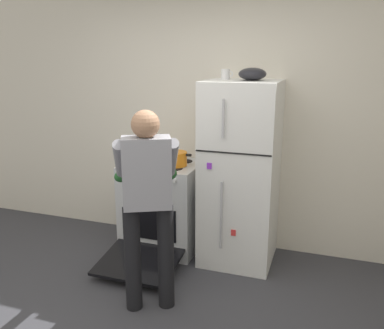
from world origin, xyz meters
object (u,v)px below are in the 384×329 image
red_pot (175,159)px  coffee_mug (226,74)px  refrigerator (240,174)px  mixing_bowl (252,74)px  stove_range (163,207)px  person_cook (147,193)px  pepper_mill (144,147)px

red_pot → coffee_mug: size_ratio=2.97×
refrigerator → mixing_bowl: bearing=0.2°
stove_range → refrigerator: bearing=1.3°
red_pot → coffee_mug: (0.47, 0.10, 0.82)m
person_cook → pepper_mill: size_ratio=8.28×
person_cook → mixing_bowl: 1.45m
stove_range → red_pot: bearing=-11.3°
person_cook → red_pot: person_cook is taller
pepper_mill → coffee_mug: bearing=-9.2°
person_cook → pepper_mill: (-0.60, 1.21, 0.06)m
coffee_mug → pepper_mill: coffee_mug is taller
person_cook → red_pot: (-0.14, 0.96, 0.03)m
red_pot → pepper_mill: size_ratio=1.72×
mixing_bowl → stove_range: bearing=-178.8°
coffee_mug → pepper_mill: size_ratio=0.58×
coffee_mug → mixing_bowl: mixing_bowl is taller
mixing_bowl → person_cook: bearing=-120.1°
refrigerator → red_pot: refrigerator is taller
pepper_mill → mixing_bowl: (1.19, -0.20, 0.80)m
red_pot → pepper_mill: 0.52m
mixing_bowl → pepper_mill: bearing=170.4°
refrigerator → mixing_bowl: mixing_bowl is taller
pepper_mill → refrigerator: bearing=-10.3°
mixing_bowl → refrigerator: bearing=-179.8°
person_cook → mixing_bowl: (0.59, 1.01, 0.85)m
refrigerator → person_cook: (-0.50, -1.01, 0.08)m
stove_range → coffee_mug: coffee_mug is taller
refrigerator → person_cook: size_ratio=1.10×
refrigerator → stove_range: 0.92m
stove_range → person_cook: size_ratio=0.76×
person_cook → coffee_mug: size_ratio=14.28×
stove_range → pepper_mill: bearing=144.0°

